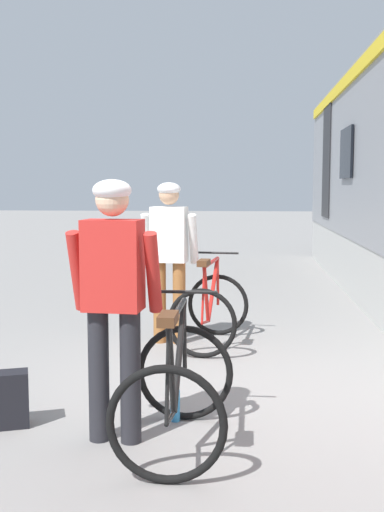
{
  "coord_description": "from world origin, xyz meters",
  "views": [
    {
      "loc": [
        -0.12,
        -5.15,
        1.71
      ],
      "look_at": [
        -0.64,
        0.86,
        1.05
      ],
      "focal_mm": 44.24,
      "sensor_mm": 36.0,
      "label": 1
    }
  ],
  "objects_px": {
    "bicycle_near_red": "(210,309)",
    "bicycle_far_black": "(177,389)",
    "water_bottle_near_the_bikes": "(175,406)",
    "backpack_on_platform": "(9,399)",
    "cyclist_far_in_red": "(113,287)",
    "cyclist_near_in_white": "(169,248)"
  },
  "relations": [
    {
      "from": "bicycle_far_black",
      "to": "backpack_on_platform",
      "type": "distance_m",
      "value": 1.29
    },
    {
      "from": "cyclist_near_in_white",
      "to": "bicycle_near_red",
      "type": "relative_size",
      "value": 1.54
    },
    {
      "from": "cyclist_near_in_white",
      "to": "water_bottle_near_the_bikes",
      "type": "height_order",
      "value": "cyclist_near_in_white"
    },
    {
      "from": "bicycle_far_black",
      "to": "backpack_on_platform",
      "type": "bearing_deg",
      "value": 167.4
    },
    {
      "from": "bicycle_near_red",
      "to": "water_bottle_near_the_bikes",
      "type": "relative_size",
      "value": 4.94
    },
    {
      "from": "backpack_on_platform",
      "to": "bicycle_far_black",
      "type": "bearing_deg",
      "value": -32.66
    },
    {
      "from": "backpack_on_platform",
      "to": "water_bottle_near_the_bikes",
      "type": "xyz_separation_m",
      "value": [
        1.18,
        0.21,
        -0.08
      ]
    },
    {
      "from": "backpack_on_platform",
      "to": "cyclist_far_in_red",
      "type": "bearing_deg",
      "value": -32.86
    },
    {
      "from": "cyclist_near_in_white",
      "to": "bicycle_near_red",
      "type": "bearing_deg",
      "value": -12.75
    },
    {
      "from": "cyclist_near_in_white",
      "to": "backpack_on_platform",
      "type": "distance_m",
      "value": 2.81
    },
    {
      "from": "cyclist_far_in_red",
      "to": "bicycle_far_black",
      "type": "xyz_separation_m",
      "value": [
        0.43,
        -0.09,
        -0.65
      ]
    },
    {
      "from": "backpack_on_platform",
      "to": "water_bottle_near_the_bikes",
      "type": "bearing_deg",
      "value": -10.08
    },
    {
      "from": "bicycle_far_black",
      "to": "cyclist_near_in_white",
      "type": "bearing_deg",
      "value": 97.91
    },
    {
      "from": "cyclist_near_in_white",
      "to": "bicycle_near_red",
      "type": "height_order",
      "value": "cyclist_near_in_white"
    },
    {
      "from": "cyclist_far_in_red",
      "to": "backpack_on_platform",
      "type": "height_order",
      "value": "cyclist_far_in_red"
    },
    {
      "from": "bicycle_far_black",
      "to": "water_bottle_near_the_bikes",
      "type": "height_order",
      "value": "bicycle_far_black"
    },
    {
      "from": "bicycle_far_black",
      "to": "water_bottle_near_the_bikes",
      "type": "xyz_separation_m",
      "value": [
        -0.07,
        0.48,
        -0.29
      ]
    },
    {
      "from": "water_bottle_near_the_bikes",
      "to": "backpack_on_platform",
      "type": "bearing_deg",
      "value": -170.01
    },
    {
      "from": "bicycle_near_red",
      "to": "bicycle_far_black",
      "type": "relative_size",
      "value": 1.06
    },
    {
      "from": "cyclist_near_in_white",
      "to": "cyclist_far_in_red",
      "type": "distance_m",
      "value": 2.72
    },
    {
      "from": "cyclist_far_in_red",
      "to": "water_bottle_near_the_bikes",
      "type": "distance_m",
      "value": 1.08
    },
    {
      "from": "bicycle_near_red",
      "to": "bicycle_far_black",
      "type": "distance_m",
      "value": 2.71
    }
  ]
}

